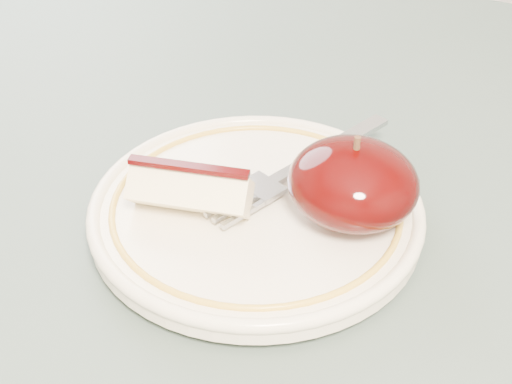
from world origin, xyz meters
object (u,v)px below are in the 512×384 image
at_px(plate, 256,209).
at_px(apple_half, 353,183).
at_px(fork, 298,167).
at_px(table, 164,275).

relative_size(plate, apple_half, 2.66).
relative_size(apple_half, fork, 0.49).
bearing_deg(apple_half, fork, 151.08).
distance_m(table, plate, 0.13).
relative_size(table, fork, 5.43).
distance_m(table, apple_half, 0.19).
bearing_deg(table, fork, 21.76).
height_order(table, apple_half, apple_half).
xyz_separation_m(table, plate, (0.08, -0.01, 0.10)).
bearing_deg(plate, fork, 77.80).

